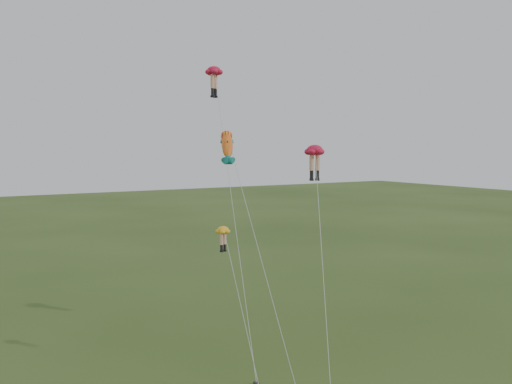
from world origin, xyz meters
TOP-DOWN VIEW (x-y plane):
  - ground at (0.00, 0.00)m, footprint 300.00×300.00m
  - legs_kite_red_high at (1.51, 12.31)m, footprint 4.56×13.40m
  - legs_kite_red_mid at (5.27, 4.01)m, footprint 5.05×8.19m
  - legs_kite_yellow at (-3.21, 1.78)m, footprint 1.18×5.37m
  - fish_kite at (0.08, 7.49)m, footprint 1.99×11.85m

SIDE VIEW (x-z plane):
  - ground at x=0.00m, z-range 0.00..0.00m
  - legs_kite_yellow at x=-3.21m, z-range 4.07..13.84m
  - legs_kite_red_mid at x=5.27m, z-range 6.61..21.37m
  - fish_kite at x=0.08m, z-range 6.65..22.68m
  - legs_kite_red_high at x=1.51m, z-range 9.62..30.64m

